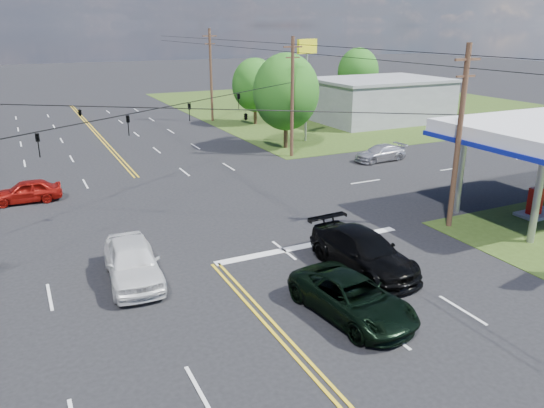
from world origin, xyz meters
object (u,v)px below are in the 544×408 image
pole_se (459,136)px  pickup_white (133,261)px  tree_right_b (255,85)px  retail_ne (379,101)px  tree_far_r (358,72)px  pole_right_far (211,74)px  suv_black (363,251)px  pole_ne (292,96)px  pickup_dkgreen (352,298)px  tree_right_a (286,92)px

pole_se → pickup_white: pole_se is taller
tree_right_b → retail_ne: bearing=-16.5°
tree_far_r → pole_right_far: bearing=-174.6°
suv_black → pole_se: bearing=14.9°
tree_far_r → suv_black: tree_far_r is taller
pole_ne → tree_right_b: 15.42m
tree_far_r → pickup_dkgreen: bearing=-124.9°
retail_ne → pole_ne: pole_ne is taller
pole_ne → retail_ne: bearing=32.9°
pole_se → pole_ne: (0.00, 18.00, 0.00)m
pole_se → pole_ne: 18.00m
pickup_dkgreen → pole_ne: bearing=59.8°
pickup_dkgreen → suv_black: 4.08m
pole_ne → tree_far_r: 29.70m
retail_ne → pickup_dkgreen: (-27.00, -34.45, -1.45)m
retail_ne → tree_right_b: tree_right_b is taller
pickup_white → pole_ne: bearing=49.9°
retail_ne → pole_ne: size_ratio=1.47×
tree_right_a → pickup_white: 26.97m
pole_right_far → pickup_dkgreen: bearing=-103.3°
pole_ne → tree_right_a: pole_ne is taller
retail_ne → pickup_white: bearing=-140.2°
tree_right_b → suv_black: bearing=-107.0°
pole_se → pole_right_far: (0.00, 37.00, 0.25)m
retail_ne → tree_far_r: 11.02m
pole_ne → tree_far_r: pole_ne is taller
tree_far_r → pickup_dkgreen: (-31.00, -44.45, -3.79)m
pickup_white → tree_far_r: bearing=49.6°
tree_right_a → tree_far_r: tree_right_a is taller
retail_ne → pole_se: size_ratio=1.47×
pole_ne → pickup_dkgreen: size_ratio=1.76×
pole_ne → pickup_dkgreen: bearing=-113.1°
tree_right_a → tree_far_r: (20.00, 18.00, -0.33)m
tree_right_a → tree_right_b: (2.50, 12.00, -0.65)m
tree_right_b → tree_far_r: (17.50, 6.00, 0.33)m
pole_se → suv_black: size_ratio=1.59×
pickup_dkgreen → retail_ne: bearing=44.9°
pole_ne → pickup_dkgreen: 25.83m
retail_ne → pickup_white: (-33.65, -28.00, -1.32)m
pole_se → pickup_dkgreen: 12.13m
pole_right_far → suv_black: (-7.33, -39.37, -4.30)m
pole_right_far → tree_right_a: size_ratio=1.22×
pole_right_far → tree_right_a: pole_right_far is taller
pole_right_far → tree_right_a: (1.00, -16.00, -0.30)m
pole_right_far → pickup_white: (-16.65, -36.00, -4.28)m
pickup_dkgreen → suv_black: bearing=42.0°
pole_right_far → tree_right_b: size_ratio=1.41×
tree_right_b → suv_black: tree_right_b is taller
suv_black → pickup_white: 9.92m
pole_right_far → suv_black: bearing=-100.5°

